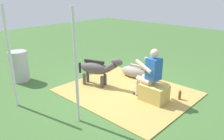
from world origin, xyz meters
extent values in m
plane|color=#426B33|center=(0.00, 0.00, 0.00)|extent=(24.00, 24.00, 0.00)
cube|color=tan|center=(-0.26, -0.04, 0.01)|extent=(3.24, 2.71, 0.02)
cube|color=tan|center=(-1.06, -0.09, 0.21)|extent=(0.63, 0.46, 0.43)
cylinder|color=beige|center=(-0.80, -0.02, 0.50)|extent=(0.42, 0.19, 0.14)
cylinder|color=beige|center=(-0.60, -0.04, 0.21)|extent=(0.11, 0.11, 0.43)
cube|color=black|center=(-0.60, -0.04, 0.03)|extent=(0.23, 0.13, 0.06)
cylinder|color=beige|center=(-0.83, -0.21, 0.50)|extent=(0.42, 0.19, 0.14)
cylinder|color=beige|center=(-0.63, -0.24, 0.21)|extent=(0.11, 0.11, 0.43)
cube|color=black|center=(-0.63, -0.24, 0.03)|extent=(0.23, 0.13, 0.06)
cube|color=#2659B2|center=(-1.01, -0.09, 0.83)|extent=(0.34, 0.32, 0.52)
cylinder|color=beige|center=(-0.81, 0.05, 0.88)|extent=(0.51, 0.16, 0.26)
cylinder|color=beige|center=(-0.85, -0.27, 0.88)|extent=(0.51, 0.16, 0.26)
sphere|color=beige|center=(-1.01, -0.09, 1.21)|extent=(0.20, 0.20, 0.20)
ellipsoid|color=#4C4747|center=(0.71, 0.23, 0.52)|extent=(0.90, 0.58, 0.34)
cylinder|color=#4C4747|center=(0.48, 0.04, 0.17)|extent=(0.09, 0.09, 0.35)
cylinder|color=#4C4747|center=(0.41, 0.23, 0.17)|extent=(0.09, 0.09, 0.35)
cylinder|color=#4C4747|center=(1.01, 0.23, 0.17)|extent=(0.09, 0.09, 0.35)
cylinder|color=#4C4747|center=(0.94, 0.42, 0.17)|extent=(0.09, 0.09, 0.35)
cylinder|color=#4C4747|center=(0.24, 0.06, 0.62)|extent=(0.40, 0.29, 0.33)
ellipsoid|color=#4C4747|center=(0.07, 0.00, 0.78)|extent=(0.36, 0.26, 0.20)
cube|color=#2A2727|center=(0.71, 0.23, 0.71)|extent=(0.59, 0.26, 0.08)
cylinder|color=#2A2727|center=(1.15, 0.39, 0.47)|extent=(0.07, 0.07, 0.30)
ellipsoid|color=gray|center=(0.27, -1.03, 0.18)|extent=(0.93, 0.52, 0.36)
cube|color=gray|center=(-0.27, -1.11, 0.05)|extent=(0.31, 0.28, 0.10)
cylinder|color=gray|center=(-0.28, -1.11, 0.24)|extent=(0.31, 0.22, 0.30)
ellipsoid|color=gray|center=(-0.46, -1.13, 0.32)|extent=(0.32, 0.20, 0.20)
cube|color=#B5A999|center=(0.19, -1.04, 0.38)|extent=(0.45, 0.14, 0.08)
cylinder|color=brown|center=(-1.50, -0.58, 0.11)|extent=(0.07, 0.07, 0.22)
cone|color=brown|center=(-1.50, -0.58, 0.25)|extent=(0.06, 0.06, 0.06)
cylinder|color=#B2B2B7|center=(2.61, 1.50, 0.45)|extent=(0.53, 0.53, 0.90)
cylinder|color=silver|center=(-0.41, 1.72, 1.16)|extent=(0.06, 0.06, 2.32)
cylinder|color=silver|center=(1.17, 2.29, 1.16)|extent=(0.06, 0.06, 2.32)
camera|label=1|loc=(-3.73, 4.24, 2.58)|focal=36.32mm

